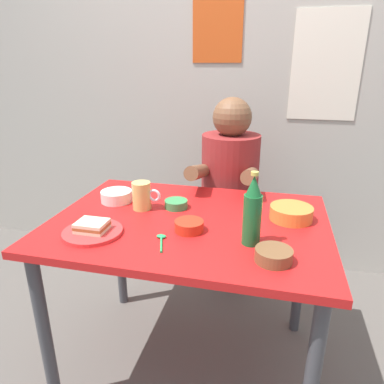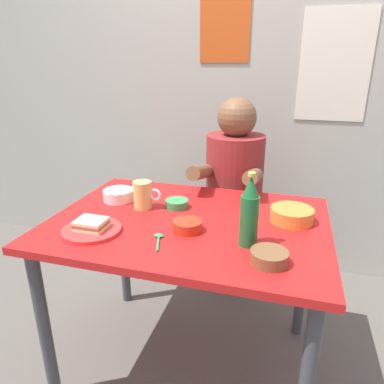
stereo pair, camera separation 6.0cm
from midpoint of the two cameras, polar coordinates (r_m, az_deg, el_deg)
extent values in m
plane|color=#59544F|center=(1.85, 0.55, -25.75)|extent=(6.00, 6.00, 0.00)
cube|color=#ADA89E|center=(2.32, 8.12, 19.24)|extent=(4.40, 0.08, 2.60)
cube|color=#CC4C19|center=(2.30, 6.24, 25.96)|extent=(0.30, 0.01, 0.46)
cube|color=silver|center=(2.26, 23.00, 18.37)|extent=(0.39, 0.01, 0.61)
cube|color=red|center=(1.42, 0.65, -5.03)|extent=(1.10, 0.80, 0.03)
cylinder|color=#3F3F44|center=(1.57, -21.88, -20.04)|extent=(0.05, 0.05, 0.71)
cylinder|color=#3F3F44|center=(2.04, -10.29, -8.80)|extent=(0.05, 0.05, 0.71)
cylinder|color=#3F3F44|center=(1.86, 18.64, -12.59)|extent=(0.05, 0.05, 0.71)
cylinder|color=#4C4C51|center=(2.20, 7.13, -10.77)|extent=(0.08, 0.08, 0.41)
cylinder|color=maroon|center=(2.09, 7.40, -5.48)|extent=(0.34, 0.34, 0.04)
cylinder|color=maroon|center=(1.99, 7.76, 1.80)|extent=(0.32, 0.32, 0.52)
sphere|color=brown|center=(1.91, 8.27, 11.96)|extent=(0.21, 0.21, 0.21)
cylinder|color=brown|center=(1.74, 2.43, 3.27)|extent=(0.07, 0.31, 0.14)
cylinder|color=brown|center=(1.70, 10.96, 2.50)|extent=(0.07, 0.31, 0.14)
cylinder|color=red|center=(1.36, -14.81, -6.03)|extent=(0.22, 0.22, 0.01)
cube|color=beige|center=(1.35, -14.85, -5.53)|extent=(0.11, 0.09, 0.01)
cube|color=#9E592D|center=(1.35, -14.90, -5.07)|extent=(0.11, 0.09, 0.01)
cube|color=beige|center=(1.34, -14.95, -4.61)|extent=(0.11, 0.09, 0.01)
cylinder|color=#D1BC66|center=(1.52, -6.95, -0.48)|extent=(0.08, 0.08, 0.12)
torus|color=silver|center=(1.49, -4.91, -0.49)|extent=(0.06, 0.01, 0.06)
cylinder|color=#19602D|center=(1.21, 10.69, -4.67)|extent=(0.06, 0.06, 0.18)
cone|color=#19602D|center=(1.16, 11.08, 0.92)|extent=(0.05, 0.05, 0.07)
cylinder|color=#BFB74C|center=(1.15, 11.22, 2.85)|extent=(0.03, 0.03, 0.01)
cylinder|color=brown|center=(1.15, 13.96, -10.29)|extent=(0.12, 0.12, 0.04)
cylinder|color=brown|center=(1.14, 14.00, -9.89)|extent=(0.10, 0.10, 0.02)
cylinder|color=orange|center=(1.45, 17.10, -3.59)|extent=(0.17, 0.17, 0.05)
cylinder|color=#B25B2D|center=(1.45, 17.15, -3.15)|extent=(0.14, 0.14, 0.02)
cylinder|color=silver|center=(1.63, -10.84, -0.48)|extent=(0.14, 0.14, 0.05)
cylinder|color=tan|center=(1.63, -10.86, -0.12)|extent=(0.11, 0.11, 0.02)
cylinder|color=#388C4C|center=(1.52, -1.35, -1.93)|extent=(0.10, 0.10, 0.03)
cylinder|color=#5B643A|center=(1.52, -1.35, -1.67)|extent=(0.08, 0.08, 0.02)
cylinder|color=red|center=(1.32, 0.54, -5.55)|extent=(0.11, 0.11, 0.04)
cylinder|color=#A33521|center=(1.31, 0.54, -5.21)|extent=(0.09, 0.09, 0.02)
cylinder|color=#26A559|center=(1.23, -4.16, -8.38)|extent=(0.04, 0.11, 0.01)
ellipsoid|color=#26A559|center=(1.28, -4.07, -7.12)|extent=(0.04, 0.02, 0.01)
camera|label=1|loc=(0.03, -88.79, 0.45)|focal=32.69mm
camera|label=2|loc=(0.03, 91.21, -0.45)|focal=32.69mm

